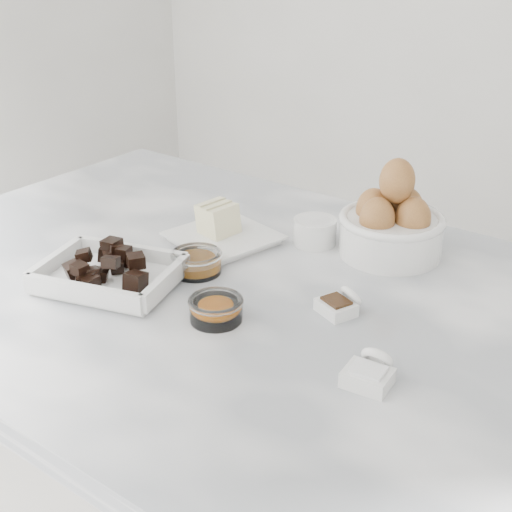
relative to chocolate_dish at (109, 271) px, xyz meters
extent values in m
cube|color=white|center=(0.15, 0.11, -0.04)|extent=(1.20, 0.80, 0.04)
cube|color=white|center=(0.00, 0.00, -0.02)|extent=(0.22, 0.19, 0.01)
cube|color=white|center=(0.04, 0.22, -0.02)|extent=(0.16, 0.16, 0.01)
cube|color=white|center=(0.04, 0.22, -0.01)|extent=(0.18, 0.18, 0.00)
cylinder|color=white|center=(0.16, 0.31, 0.00)|extent=(0.07, 0.07, 0.04)
cylinder|color=white|center=(0.16, 0.31, 0.02)|extent=(0.06, 0.06, 0.01)
cylinder|color=white|center=(0.28, 0.34, 0.01)|extent=(0.16, 0.16, 0.06)
torus|color=white|center=(0.28, 0.34, 0.04)|extent=(0.17, 0.17, 0.01)
ellipsoid|color=#AE7338|center=(0.32, 0.35, 0.05)|extent=(0.06, 0.06, 0.07)
ellipsoid|color=#AE7338|center=(0.25, 0.34, 0.05)|extent=(0.06, 0.06, 0.07)
ellipsoid|color=#AE7338|center=(0.29, 0.38, 0.05)|extent=(0.06, 0.06, 0.07)
ellipsoid|color=#AE7338|center=(0.28, 0.31, 0.05)|extent=(0.06, 0.06, 0.07)
ellipsoid|color=#AE7338|center=(0.28, 0.35, 0.10)|extent=(0.06, 0.06, 0.07)
cylinder|color=white|center=(0.08, 0.11, -0.01)|extent=(0.08, 0.08, 0.03)
torus|color=white|center=(0.08, 0.11, 0.01)|extent=(0.08, 0.08, 0.01)
cylinder|color=orange|center=(0.08, 0.11, -0.01)|extent=(0.06, 0.06, 0.01)
cylinder|color=white|center=(0.19, 0.02, -0.01)|extent=(0.07, 0.07, 0.03)
torus|color=white|center=(0.19, 0.02, 0.01)|extent=(0.08, 0.08, 0.01)
ellipsoid|color=orange|center=(0.19, 0.02, -0.01)|extent=(0.05, 0.05, 0.02)
cube|color=white|center=(0.31, 0.13, -0.01)|extent=(0.06, 0.06, 0.02)
cube|color=black|center=(0.31, 0.13, 0.00)|extent=(0.04, 0.04, 0.00)
torus|color=white|center=(0.32, 0.15, 0.00)|extent=(0.05, 0.04, 0.04)
cube|color=white|center=(0.43, 0.01, -0.01)|extent=(0.06, 0.05, 0.02)
cube|color=white|center=(0.43, 0.01, 0.00)|extent=(0.04, 0.04, 0.00)
torus|color=white|center=(0.43, 0.04, 0.00)|extent=(0.04, 0.04, 0.04)
camera|label=1|loc=(0.74, -0.62, 0.47)|focal=50.00mm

